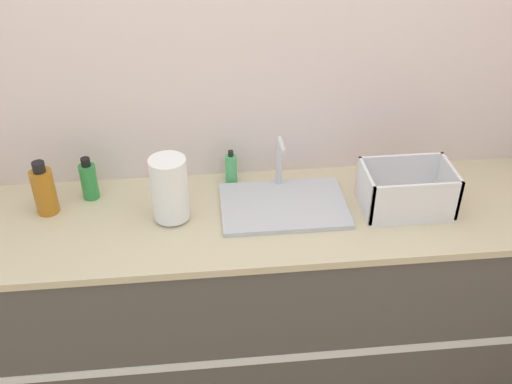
{
  "coord_description": "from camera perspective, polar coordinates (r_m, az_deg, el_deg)",
  "views": [
    {
      "loc": [
        -0.11,
        -1.55,
        2.29
      ],
      "look_at": [
        0.08,
        0.27,
        1.06
      ],
      "focal_mm": 42.0,
      "sensor_mm": 36.0,
      "label": 1
    }
  ],
  "objects": [
    {
      "name": "wall_back",
      "position": [
        2.41,
        -2.72,
        9.58
      ],
      "size": [
        4.9,
        0.06,
        2.6
      ],
      "color": "silver",
      "rests_on": "ground_plane"
    },
    {
      "name": "counter_cabinet",
      "position": [
        2.6,
        -1.76,
        -10.51
      ],
      "size": [
        2.52,
        0.63,
        0.94
      ],
      "color": "#514C47",
      "rests_on": "ground_plane"
    },
    {
      "name": "sink",
      "position": [
        2.34,
        2.62,
        -1.06
      ],
      "size": [
        0.49,
        0.34,
        0.24
      ],
      "color": "silver",
      "rests_on": "counter_cabinet"
    },
    {
      "name": "paper_towel_roll",
      "position": [
        2.23,
        -8.23,
        0.27
      ],
      "size": [
        0.14,
        0.14,
        0.26
      ],
      "color": "#4C4C51",
      "rests_on": "counter_cabinet"
    },
    {
      "name": "dish_rack",
      "position": [
        2.37,
        14.09,
        -0.14
      ],
      "size": [
        0.34,
        0.22,
        0.18
      ],
      "color": "white",
      "rests_on": "counter_cabinet"
    },
    {
      "name": "bottle_amber",
      "position": [
        2.4,
        -19.53,
        0.16
      ],
      "size": [
        0.08,
        0.08,
        0.22
      ],
      "color": "#B26B19",
      "rests_on": "counter_cabinet"
    },
    {
      "name": "bottle_green",
      "position": [
        2.44,
        -15.63,
        1.08
      ],
      "size": [
        0.06,
        0.06,
        0.18
      ],
      "color": "#2D8C3D",
      "rests_on": "counter_cabinet"
    },
    {
      "name": "soap_dispenser",
      "position": [
        2.45,
        -2.4,
        2.23
      ],
      "size": [
        0.05,
        0.05,
        0.15
      ],
      "color": "#4CB266",
      "rests_on": "counter_cabinet"
    }
  ]
}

